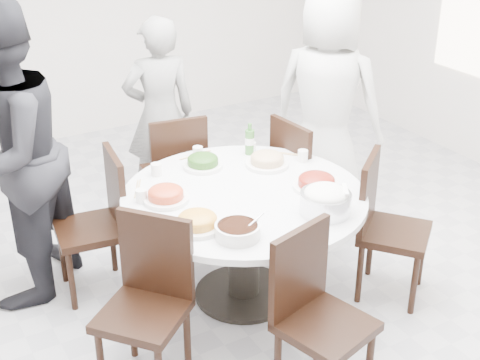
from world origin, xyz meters
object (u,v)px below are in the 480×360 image
dining_table (244,246)px  diner_right (327,103)px  chair_sw (142,311)px  diner_middle (160,115)px  beverage_bottle (250,139)px  rice_bowl (325,203)px  diner_left (6,157)px  soup_bowl (238,231)px  chair_n (173,171)px  chair_s (326,323)px  chair_ne (309,178)px  chair_nw (89,227)px  chair_se (395,230)px

dining_table → diner_right: 1.49m
chair_sw → diner_middle: 2.12m
dining_table → diner_right: diner_right is taller
diner_right → beverage_bottle: size_ratio=8.12×
diner_middle → rice_bowl: size_ratio=5.28×
diner_left → diner_middle: bearing=160.8°
rice_bowl → beverage_bottle: size_ratio=1.33×
diner_right → soup_bowl: diner_right is taller
chair_n → diner_left: bearing=21.4°
chair_n → chair_s: (-0.10, -2.04, 0.00)m
chair_s → diner_middle: diner_middle is taller
chair_ne → chair_s: 1.69m
diner_right → beverage_bottle: diner_right is taller
chair_sw → soup_bowl: (0.57, -0.00, 0.31)m
chair_nw → chair_s: bearing=32.3°
chair_n → chair_s: bearing=96.1°
diner_middle → rice_bowl: 1.90m
chair_se → chair_n: bearing=80.4°
diner_middle → soup_bowl: 1.91m
chair_n → diner_middle: size_ratio=0.61×
chair_sw → beverage_bottle: beverage_bottle is taller
chair_s → diner_right: bearing=38.4°
chair_ne → diner_right: size_ratio=0.53×
chair_sw → diner_right: diner_right is taller
dining_table → chair_se: bearing=-28.4°
dining_table → chair_sw: (-0.87, -0.43, 0.10)m
chair_nw → soup_bowl: size_ratio=3.84×
chair_ne → diner_right: bearing=-55.1°
chair_ne → diner_middle: 1.28m
diner_left → beverage_bottle: size_ratio=8.67×
chair_s → dining_table: bearing=69.2°
chair_nw → soup_bowl: (0.52, -0.99, 0.31)m
chair_nw → rice_bowl: 1.52m
dining_table → chair_n: chair_n is taller
dining_table → chair_nw: 0.99m
diner_left → chair_n: bearing=146.2°
chair_ne → chair_se: same height
rice_bowl → chair_sw: bearing=179.2°
soup_bowl → dining_table: bearing=55.6°
diner_right → dining_table: bearing=87.7°
dining_table → rice_bowl: rice_bowl is taller
dining_table → chair_ne: 0.93m
diner_left → rice_bowl: bearing=94.1°
chair_n → diner_middle: 0.50m
chair_n → diner_right: diner_right is taller
chair_n → chair_se: (0.84, -1.51, 0.00)m
beverage_bottle → chair_s: bearing=-106.4°
chair_s → chair_n: bearing=71.9°
chair_nw → dining_table: bearing=62.9°
chair_nw → soup_bowl: chair_nw is taller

